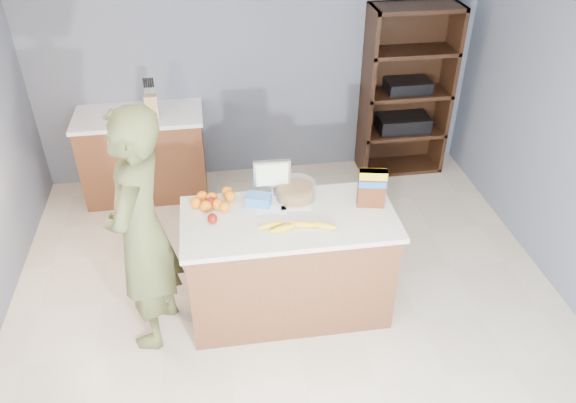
{
  "coord_description": "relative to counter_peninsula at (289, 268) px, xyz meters",
  "views": [
    {
      "loc": [
        -0.5,
        -2.94,
        3.28
      ],
      "look_at": [
        0.0,
        0.35,
        1.0
      ],
      "focal_mm": 35.0,
      "sensor_mm": 36.0,
      "label": 1
    }
  ],
  "objects": [
    {
      "name": "knife_block",
      "position": [
        -1.05,
        1.82,
        0.6
      ],
      "size": [
        0.12,
        0.1,
        0.31
      ],
      "color": "tan",
      "rests_on": "back_cabinet"
    },
    {
      "name": "tv",
      "position": [
        -0.08,
        0.33,
        0.64
      ],
      "size": [
        0.28,
        0.12,
        0.28
      ],
      "color": "silver",
      "rests_on": "counter_peninsula"
    },
    {
      "name": "back_cabinet",
      "position": [
        -1.2,
        1.9,
        0.04
      ],
      "size": [
        1.24,
        0.62,
        0.9
      ],
      "color": "brown",
      "rests_on": "ground"
    },
    {
      "name": "cereal_box",
      "position": [
        0.62,
        0.05,
        0.66
      ],
      "size": [
        0.21,
        0.11,
        0.3
      ],
      "color": "#592B14",
      "rests_on": "counter_peninsula"
    },
    {
      "name": "blue_carton",
      "position": [
        -0.2,
        0.19,
        0.52
      ],
      "size": [
        0.21,
        0.17,
        0.08
      ],
      "primitive_type": "cube",
      "rotation": [
        0.0,
        0.0,
        -0.33
      ],
      "color": "blue",
      "rests_on": "counter_peninsula"
    },
    {
      "name": "apples",
      "position": [
        -0.55,
        0.12,
        0.52
      ],
      "size": [
        0.08,
        0.29,
        0.07
      ],
      "color": "maroon",
      "rests_on": "counter_peninsula"
    },
    {
      "name": "oranges",
      "position": [
        -0.52,
        0.23,
        0.53
      ],
      "size": [
        0.34,
        0.28,
        0.08
      ],
      "color": "orange",
      "rests_on": "counter_peninsula"
    },
    {
      "name": "envelopes",
      "position": [
        -0.02,
        0.11,
        0.49
      ],
      "size": [
        0.42,
        0.16,
        0.0
      ],
      "color": "white",
      "rests_on": "counter_peninsula"
    },
    {
      "name": "floor",
      "position": [
        0.0,
        -0.3,
        -0.42
      ],
      "size": [
        4.5,
        5.0,
        0.02
      ],
      "primitive_type": "cube",
      "color": "beige",
      "rests_on": "ground"
    },
    {
      "name": "person",
      "position": [
        -1.03,
        -0.09,
        0.52
      ],
      "size": [
        0.6,
        0.77,
        1.87
      ],
      "primitive_type": "imported",
      "rotation": [
        0.0,
        0.0,
        -1.82
      ],
      "color": "#51582E",
      "rests_on": "ground"
    },
    {
      "name": "salad_bowl",
      "position": [
        0.09,
        0.23,
        0.54
      ],
      "size": [
        0.3,
        0.3,
        0.13
      ],
      "color": "#267219",
      "rests_on": "counter_peninsula"
    },
    {
      "name": "walls",
      "position": [
        0.0,
        -0.3,
        1.24
      ],
      "size": [
        4.52,
        5.02,
        2.51
      ],
      "color": "slate",
      "rests_on": "ground"
    },
    {
      "name": "shelving_unit",
      "position": [
        1.55,
        2.05,
        0.45
      ],
      "size": [
        0.9,
        0.4,
        1.8
      ],
      "color": "black",
      "rests_on": "ground"
    },
    {
      "name": "bananas",
      "position": [
        0.02,
        -0.14,
        0.51
      ],
      "size": [
        0.57,
        0.17,
        0.05
      ],
      "color": "yellow",
      "rests_on": "counter_peninsula"
    },
    {
      "name": "counter_peninsula",
      "position": [
        0.0,
        0.0,
        0.0
      ],
      "size": [
        1.56,
        0.76,
        0.9
      ],
      "color": "brown",
      "rests_on": "ground"
    }
  ]
}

